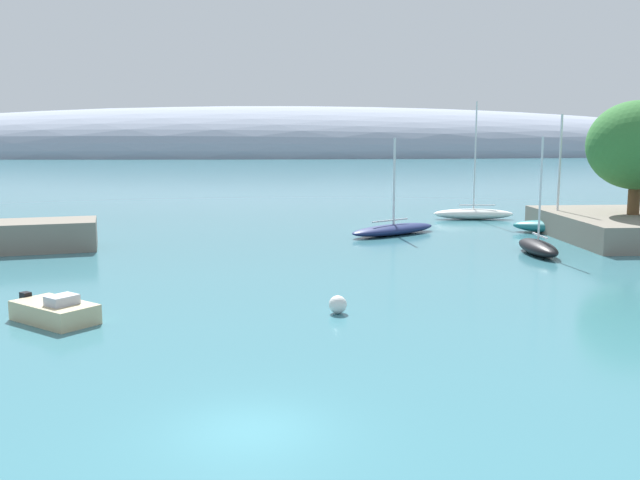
{
  "coord_description": "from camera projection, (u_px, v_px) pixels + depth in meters",
  "views": [
    {
      "loc": [
        0.56,
        -18.41,
        8.04
      ],
      "look_at": [
        3.7,
        25.83,
        1.28
      ],
      "focal_mm": 39.92,
      "sensor_mm": 36.0,
      "label": 1
    }
  ],
  "objects": [
    {
      "name": "sailboat_white_outer_mooring",
      "position": [
        473.0,
        213.0,
        65.89
      ],
      "size": [
        7.52,
        2.51,
        10.78
      ],
      "rotation": [
        0.0,
        0.0,
        3.04
      ],
      "color": "white",
      "rests_on": "water"
    },
    {
      "name": "mooring_buoy_white",
      "position": [
        338.0,
        305.0,
        31.71
      ],
      "size": [
        0.81,
        0.81,
        0.81
      ],
      "primitive_type": "sphere",
      "color": "silver",
      "rests_on": "water"
    },
    {
      "name": "tree_clump_shore",
      "position": [
        637.0,
        145.0,
        52.87
      ],
      "size": [
        7.35,
        7.35,
        8.51
      ],
      "color": "brown",
      "rests_on": "shore_outcrop"
    },
    {
      "name": "sailboat_navy_mid_mooring",
      "position": [
        393.0,
        229.0,
        56.03
      ],
      "size": [
        8.23,
        6.57,
        7.57
      ],
      "rotation": [
        0.0,
        0.0,
        0.59
      ],
      "color": "navy",
      "rests_on": "water"
    },
    {
      "name": "water",
      "position": [
        252.0,
        430.0,
        19.32
      ],
      "size": [
        600.0,
        600.0,
        0.0
      ],
      "primitive_type": "plane",
      "color": "#38727F",
      "rests_on": "ground"
    },
    {
      "name": "sailboat_teal_end_of_line",
      "position": [
        557.0,
        226.0,
        56.69
      ],
      "size": [
        7.07,
        5.08,
        9.4
      ],
      "rotation": [
        0.0,
        0.0,
        2.67
      ],
      "color": "#1E6B70",
      "rests_on": "water"
    },
    {
      "name": "sailboat_black_near_shore",
      "position": [
        538.0,
        247.0,
        46.88
      ],
      "size": [
        1.69,
        5.51,
        7.75
      ],
      "rotation": [
        0.0,
        0.0,
        1.57
      ],
      "color": "black",
      "rests_on": "water"
    },
    {
      "name": "motorboat_sand_foreground",
      "position": [
        55.0,
        311.0,
        30.32
      ],
      "size": [
        4.18,
        3.97,
        1.24
      ],
      "rotation": [
        0.0,
        0.0,
        5.58
      ],
      "color": "#C6B284",
      "rests_on": "water"
    },
    {
      "name": "distant_ridge",
      "position": [
        283.0,
        155.0,
        244.25
      ],
      "size": [
        357.6,
        66.61,
        33.32
      ],
      "primitive_type": "ellipsoid",
      "color": "#8E99AD",
      "rests_on": "ground"
    }
  ]
}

